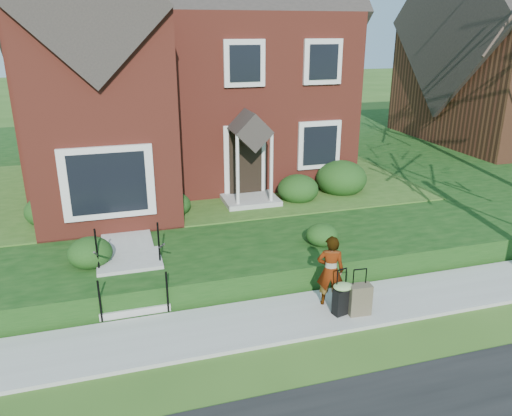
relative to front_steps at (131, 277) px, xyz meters
name	(u,v)px	position (x,y,z in m)	size (l,w,h in m)	color
ground	(267,322)	(2.50, -1.84, -0.47)	(120.00, 120.00, 0.00)	#2D5119
sidewalk	(267,321)	(2.50, -1.84, -0.43)	(60.00, 1.60, 0.08)	#9E9B93
terrace	(279,162)	(6.50, 9.06, -0.17)	(44.00, 20.00, 0.60)	black
walkway	(124,220)	(0.00, 3.16, 0.16)	(1.20, 6.00, 0.06)	#9E9B93
main_house	(175,37)	(2.29, 7.76, 4.79)	(10.40, 10.20, 9.40)	maroon
front_steps	(131,277)	(0.00, 0.00, 0.00)	(1.40, 2.02, 1.50)	#9E9B93
foundation_shrubs	(252,192)	(3.66, 3.20, 0.59)	(10.11, 4.80, 1.13)	#153810
woman	(330,271)	(3.91, -1.65, 0.37)	(0.56, 0.37, 1.53)	#999999
suitcase_black	(342,297)	(4.00, -2.07, -0.02)	(0.47, 0.42, 0.98)	black
suitcase_olive	(360,299)	(4.33, -2.18, -0.07)	(0.47, 0.28, 0.97)	brown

